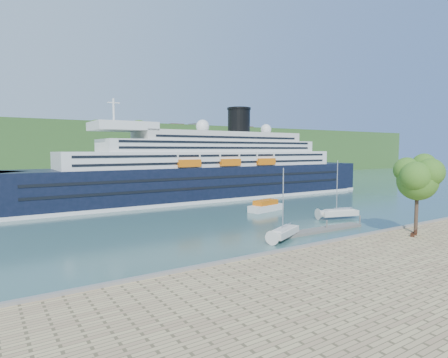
# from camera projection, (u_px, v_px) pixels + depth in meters

# --- Properties ---
(ground) EXTENTS (400.00, 400.00, 0.00)m
(ground) POSITION_uv_depth(u_px,v_px,m) (363.00, 242.00, 50.86)
(ground) COLOR #2F5553
(ground) RESTS_ON ground
(far_hillside) EXTENTS (400.00, 50.00, 24.00)m
(far_hillside) POSITION_uv_depth(u_px,v_px,m) (93.00, 151.00, 171.14)
(far_hillside) COLOR #2B4F1F
(far_hillside) RESTS_ON ground
(quay_coping) EXTENTS (220.00, 0.50, 0.30)m
(quay_coping) POSITION_uv_depth(u_px,v_px,m) (365.00, 234.00, 50.61)
(quay_coping) COLOR slate
(quay_coping) RESTS_ON promenade
(cruise_ship) EXTENTS (106.42, 15.83, 23.89)m
(cruise_ship) POSITION_uv_depth(u_px,v_px,m) (203.00, 152.00, 94.76)
(cruise_ship) COLOR black
(cruise_ship) RESTS_ON ground
(park_bench) EXTENTS (1.71, 1.10, 1.02)m
(park_bench) POSITION_uv_depth(u_px,v_px,m) (414.00, 232.00, 50.15)
(park_bench) COLOR #422113
(park_bench) RESTS_ON promenade
(promenade_tree) EXTENTS (7.21, 7.21, 11.93)m
(promenade_tree) POSITION_uv_depth(u_px,v_px,m) (417.00, 191.00, 51.51)
(promenade_tree) COLOR #285F19
(promenade_tree) RESTS_ON promenade
(floating_pontoon) EXTENTS (17.89, 2.46, 0.40)m
(floating_pontoon) POSITION_uv_depth(u_px,v_px,m) (318.00, 230.00, 57.47)
(floating_pontoon) COLOR slate
(floating_pontoon) RESTS_ON ground
(sailboat_white_near) EXTENTS (7.60, 5.09, 9.61)m
(sailboat_white_near) POSITION_uv_depth(u_px,v_px,m) (284.00, 205.00, 52.42)
(sailboat_white_near) COLOR silver
(sailboat_white_near) RESTS_ON ground
(sailboat_white_far) EXTENTS (8.17, 4.30, 10.17)m
(sailboat_white_far) POSITION_uv_depth(u_px,v_px,m) (340.00, 191.00, 68.00)
(sailboat_white_far) COLOR silver
(sailboat_white_far) RESTS_ON ground
(tender_launch) EXTENTS (8.65, 4.47, 2.28)m
(tender_launch) POSITION_uv_depth(u_px,v_px,m) (266.00, 205.00, 76.89)
(tender_launch) COLOR #D7640C
(tender_launch) RESTS_ON ground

